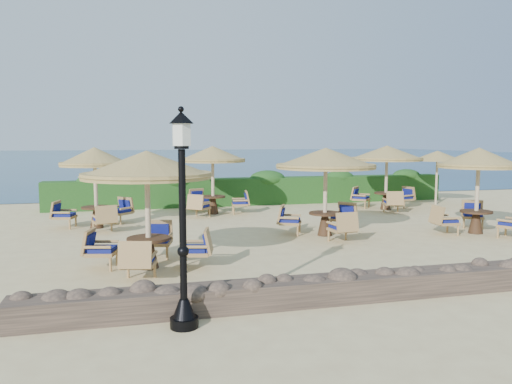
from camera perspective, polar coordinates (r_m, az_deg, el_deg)
name	(u,v)px	position (r m, az deg, el deg)	size (l,w,h in m)	color
ground	(315,233)	(15.62, 6.77, -4.71)	(120.00, 120.00, 0.00)	#D9C589
sea	(162,157)	(84.53, -10.72, 3.94)	(160.00, 160.00, 0.00)	#0C2C4E
hedge	(257,191)	(22.33, 0.08, 0.11)	(18.00, 0.90, 1.20)	#173F14
stone_wall	(434,281)	(10.19, 19.69, -9.55)	(15.00, 0.65, 0.44)	brown
lamp_post	(183,228)	(7.65, -8.37, -4.15)	(0.44, 0.44, 3.31)	black
extra_parasol	(437,156)	(23.66, 20.03, 3.89)	(2.30, 2.30, 2.41)	beige
cafe_set_0	(147,187)	(11.33, -12.32, 0.59)	(2.91, 2.91, 2.65)	beige
cafe_set_1	(326,171)	(15.06, 7.96, 2.38)	(3.01, 3.01, 2.65)	beige
cafe_set_2	(478,175)	(16.73, 24.04, 1.81)	(2.64, 2.77, 2.65)	beige
cafe_set_3	(95,175)	(17.07, -17.90, 1.89)	(2.67, 2.69, 2.65)	beige
cafe_set_4	(213,167)	(19.41, -4.97, 2.91)	(2.72, 2.75, 2.65)	beige
cafe_set_5	(387,163)	(21.31, 14.71, 3.24)	(2.93, 2.93, 2.65)	beige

